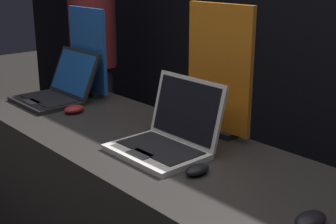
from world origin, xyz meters
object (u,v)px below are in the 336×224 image
object	(u,v)px
laptop_front	(57,90)
person_bystander	(94,56)
mouse_front	(74,109)
mouse_middle	(197,170)
laptop_middle	(168,135)
promo_stand_front	(88,54)
promo_stand_middle	(218,74)
mouse_back	(311,220)

from	to	relation	value
laptop_front	person_bystander	bearing A→B (deg)	137.01
laptop_front	mouse_front	bearing A→B (deg)	-10.55
mouse_front	mouse_middle	size ratio (longest dim) A/B	1.04
mouse_front	person_bystander	size ratio (longest dim) A/B	0.06
laptop_middle	mouse_middle	distance (m)	0.24
promo_stand_front	mouse_middle	bearing A→B (deg)	-14.70
promo_stand_front	person_bystander	size ratio (longest dim) A/B	0.26
mouse_middle	promo_stand_middle	bearing A→B (deg)	123.68
mouse_front	promo_stand_front	bearing A→B (deg)	134.71
laptop_middle	mouse_back	bearing A→B (deg)	-6.80
promo_stand_middle	person_bystander	world-z (taller)	person_bystander
laptop_front	person_bystander	size ratio (longest dim) A/B	0.20
promo_stand_front	laptop_front	bearing A→B (deg)	-90.00
person_bystander	laptop_middle	bearing A→B (deg)	-24.51
person_bystander	promo_stand_middle	bearing A→B (deg)	-16.39
mouse_middle	laptop_middle	bearing A→B (deg)	162.87
mouse_front	person_bystander	xyz separation A→B (m)	(-1.02, 0.77, 0.01)
mouse_back	mouse_front	bearing A→B (deg)	177.46
laptop_front	mouse_middle	distance (m)	1.10
promo_stand_middle	person_bystander	distance (m)	1.74
mouse_front	promo_stand_middle	xyz separation A→B (m)	(0.63, 0.29, 0.23)
laptop_front	laptop_middle	xyz separation A→B (m)	(0.87, -0.02, 0.00)
promo_stand_front	person_bystander	world-z (taller)	person_bystander
laptop_middle	mouse_back	world-z (taller)	laptop_middle
promo_stand_front	laptop_middle	bearing A→B (deg)	-14.06
laptop_middle	person_bystander	distance (m)	1.82
laptop_front	mouse_front	world-z (taller)	laptop_front
promo_stand_middle	mouse_middle	bearing A→B (deg)	-56.32
promo_stand_middle	person_bystander	xyz separation A→B (m)	(-1.65, 0.49, -0.22)
promo_stand_front	mouse_middle	xyz separation A→B (m)	(1.09, -0.29, -0.20)
promo_stand_middle	mouse_back	xyz separation A→B (m)	(0.65, -0.35, -0.23)
person_bystander	laptop_front	bearing A→B (deg)	-42.99
laptop_middle	promo_stand_middle	distance (m)	0.33
mouse_back	person_bystander	distance (m)	2.45
promo_stand_front	laptop_middle	distance (m)	0.91
promo_stand_front	promo_stand_middle	bearing A→B (deg)	3.27
mouse_front	mouse_middle	xyz separation A→B (m)	(0.86, -0.05, -0.00)
promo_stand_front	promo_stand_middle	xyz separation A→B (m)	(0.87, 0.05, 0.03)
laptop_front	promo_stand_middle	world-z (taller)	promo_stand_middle
mouse_front	person_bystander	distance (m)	1.28
mouse_front	mouse_back	xyz separation A→B (m)	(1.29, -0.06, 0.00)
laptop_front	promo_stand_front	size ratio (longest dim) A/B	0.77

